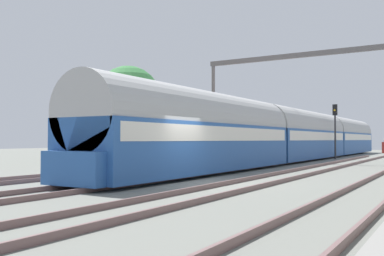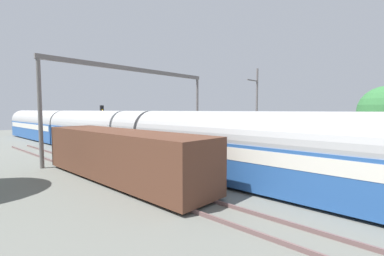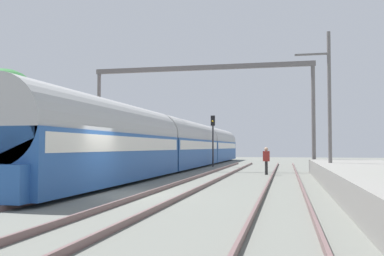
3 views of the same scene
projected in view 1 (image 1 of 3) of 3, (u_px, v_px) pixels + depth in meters
name	position (u px, v px, depth m)	size (l,w,h in m)	color
ground	(198.00, 183.00, 16.45)	(120.00, 120.00, 0.00)	slate
track_far_west	(80.00, 174.00, 19.60)	(1.52, 60.00, 0.16)	#6D5250
track_west	(154.00, 178.00, 17.50)	(1.51, 60.00, 0.16)	#6D5250
track_east	(248.00, 183.00, 15.40)	(1.51, 60.00, 0.16)	#6D5250
track_far_east	(372.00, 190.00, 13.30)	(1.52, 60.00, 0.16)	#6D5250
passenger_train	(303.00, 135.00, 34.89)	(2.93, 49.20, 3.82)	#28569E
freight_car	(192.00, 142.00, 28.00)	(2.80, 13.00, 2.70)	#563323
railway_signal_far	(335.00, 124.00, 36.20)	(0.36, 0.30, 4.55)	#2D2D33
catenary_gantry	(315.00, 79.00, 30.71)	(16.67, 0.28, 7.86)	slate
tree_west_background	(128.00, 99.00, 36.10)	(5.43, 5.43, 7.72)	#4C3826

